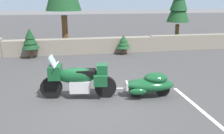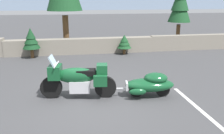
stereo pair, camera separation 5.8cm
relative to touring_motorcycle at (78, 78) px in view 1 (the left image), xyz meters
name	(u,v)px [view 1 (the left image)]	position (x,y,z in m)	size (l,w,h in m)	color
ground_plane	(92,98)	(0.39, -0.11, -0.62)	(80.00, 80.00, 0.00)	#424244
stone_guard_wall	(67,46)	(-0.33, 6.17, -0.18)	(24.00, 0.59, 0.95)	gray
touring_motorcycle	(78,78)	(0.00, 0.00, 0.00)	(2.31, 0.93, 1.33)	black
car_shaped_trailer	(150,84)	(2.18, -0.29, -0.21)	(2.23, 0.91, 0.76)	black
pine_tree_secondary	(179,1)	(6.93, 8.17, 2.14)	(1.47, 1.47, 4.41)	brown
pine_sapling_near	(124,42)	(2.69, 5.61, 0.04)	(0.78, 0.78, 1.06)	brown
pine_sapling_farther	(30,40)	(-2.14, 5.57, 0.33)	(0.87, 0.87, 1.52)	brown
parking_stripe_marker	(203,112)	(3.25, -1.61, -0.62)	(0.12, 3.60, 0.01)	silver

